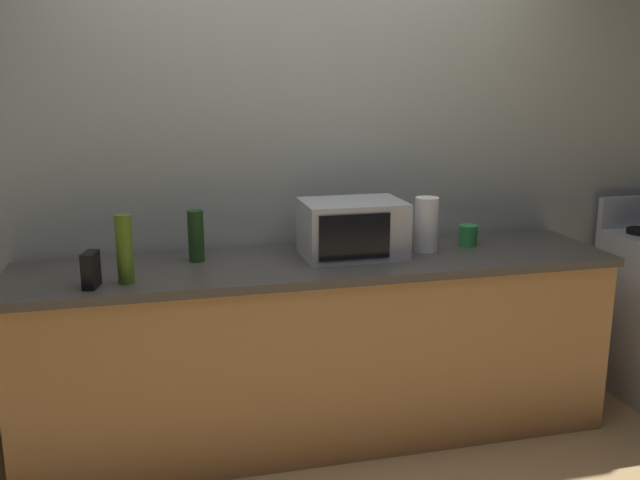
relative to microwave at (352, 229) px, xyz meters
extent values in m
plane|color=tan|center=(-0.17, -0.45, -1.04)|extent=(8.00, 8.00, 0.00)
cube|color=#9EA399|center=(-0.17, 0.36, 0.31)|extent=(6.40, 0.10, 2.70)
cube|color=#B27F4C|center=(-0.17, -0.05, -0.61)|extent=(2.80, 0.60, 0.86)
cube|color=#47423D|center=(-0.17, -0.05, -0.16)|extent=(2.84, 0.64, 0.04)
cube|color=#B7BABF|center=(0.00, 0.00, 0.00)|extent=(0.48, 0.34, 0.27)
cube|color=black|center=(-0.04, -0.17, 0.00)|extent=(0.34, 0.01, 0.21)
cylinder|color=white|center=(0.38, 0.00, 0.00)|extent=(0.12, 0.12, 0.27)
cube|color=black|center=(-1.19, -0.23, -0.06)|extent=(0.08, 0.12, 0.15)
cylinder|color=#1E3F19|center=(-0.74, 0.09, -0.01)|extent=(0.08, 0.08, 0.24)
cylinder|color=#4C6B19|center=(-1.05, -0.20, 0.01)|extent=(0.07, 0.07, 0.29)
cylinder|color=#2D8C47|center=(0.64, 0.06, -0.08)|extent=(0.09, 0.09, 0.11)
camera|label=1|loc=(-0.95, -3.14, 0.73)|focal=39.31mm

